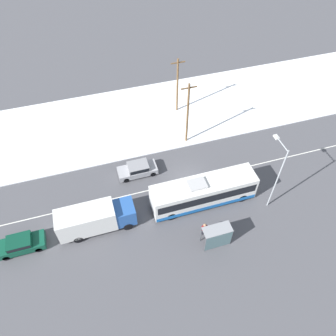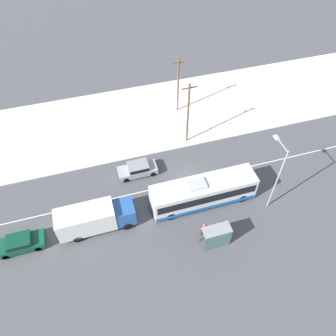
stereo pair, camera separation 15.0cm
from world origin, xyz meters
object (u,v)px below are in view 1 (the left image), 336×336
at_px(box_truck, 95,218).
at_px(sedan_car, 138,169).
at_px(parked_car_near_truck, 21,244).
at_px(bus_shelter, 218,236).
at_px(utility_pole_roadside, 188,113).
at_px(utility_pole_snowlot, 177,85).
at_px(pedestrian_at_stop, 204,228).
at_px(city_bus, 203,192).
at_px(streetlamp, 277,171).

height_order(box_truck, sedan_car, box_truck).
relative_size(sedan_car, parked_car_near_truck, 1.04).
xyz_separation_m(bus_shelter, utility_pole_roadside, (1.91, 14.18, 2.64)).
bearing_deg(bus_shelter, utility_pole_roadside, 82.33).
bearing_deg(sedan_car, bus_shelter, 114.79).
xyz_separation_m(box_truck, bus_shelter, (10.44, -5.13, 0.01)).
distance_m(bus_shelter, utility_pole_snowlot, 20.47).
xyz_separation_m(box_truck, pedestrian_at_stop, (9.74, -3.69, -0.59)).
relative_size(bus_shelter, utility_pole_roadside, 0.32).
relative_size(sedan_car, bus_shelter, 1.63).
bearing_deg(sedan_car, city_bus, 134.44).
relative_size(city_bus, pedestrian_at_stop, 6.11).
bearing_deg(utility_pole_roadside, city_bus, -98.41).
distance_m(bus_shelter, streetlamp, 8.24).
bearing_deg(utility_pole_snowlot, box_truck, -131.03).
distance_m(pedestrian_at_stop, bus_shelter, 1.70).
distance_m(city_bus, utility_pole_snowlot, 15.39).
height_order(box_truck, utility_pole_roadside, utility_pole_roadside).
bearing_deg(parked_car_near_truck, utility_pole_snowlot, 37.14).
bearing_deg(utility_pole_snowlot, parked_car_near_truck, -142.86).
relative_size(city_bus, box_truck, 1.46).
relative_size(box_truck, bus_shelter, 2.77).
xyz_separation_m(pedestrian_at_stop, streetlamp, (7.56, 1.67, 3.93)).
xyz_separation_m(pedestrian_at_stop, utility_pole_roadside, (2.61, 12.75, 3.24)).
height_order(city_bus, box_truck, city_bus).
xyz_separation_m(streetlamp, utility_pole_snowlot, (-4.22, 17.05, -0.99)).
relative_size(utility_pole_roadside, utility_pole_snowlot, 1.08).
bearing_deg(sedan_car, parked_car_near_truck, 24.88).
xyz_separation_m(box_truck, sedan_car, (5.47, 5.62, -0.86)).
height_order(sedan_car, parked_car_near_truck, sedan_car).
distance_m(box_truck, sedan_car, 7.89).
height_order(sedan_car, pedestrian_at_stop, pedestrian_at_stop).
distance_m(box_truck, pedestrian_at_stop, 10.43).
relative_size(sedan_car, utility_pole_roadside, 0.52).
distance_m(bus_shelter, utility_pole_roadside, 14.55).
height_order(pedestrian_at_stop, utility_pole_roadside, utility_pole_roadside).
relative_size(parked_car_near_truck, streetlamp, 0.52).
relative_size(pedestrian_at_stop, utility_pole_roadside, 0.21).
height_order(box_truck, utility_pole_snowlot, utility_pole_snowlot).
xyz_separation_m(streetlamp, utility_pole_roadside, (-4.95, 11.07, -0.69)).
bearing_deg(utility_pole_snowlot, sedan_car, -128.95).
bearing_deg(sedan_car, box_truck, 45.76).
bearing_deg(city_bus, parked_car_near_truck, -179.60).
bearing_deg(bus_shelter, sedan_car, 114.79).
height_order(box_truck, parked_car_near_truck, box_truck).
xyz_separation_m(parked_car_near_truck, pedestrian_at_stop, (16.70, -3.55, 0.29)).
relative_size(bus_shelter, utility_pole_snowlot, 0.35).
distance_m(pedestrian_at_stop, streetlamp, 8.69).
bearing_deg(utility_pole_snowlot, city_bus, -97.83).
relative_size(sedan_car, streetlamp, 0.53).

